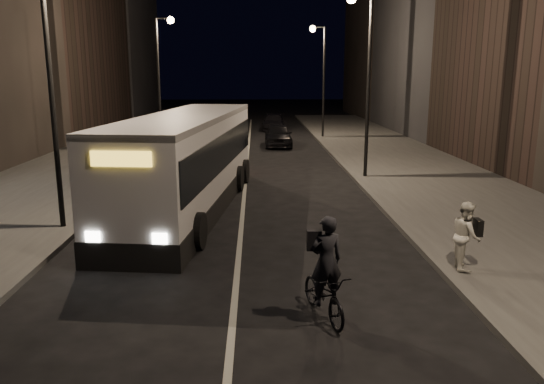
{
  "coord_description": "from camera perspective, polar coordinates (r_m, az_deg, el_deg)",
  "views": [
    {
      "loc": [
        0.49,
        -12.24,
        4.86
      ],
      "look_at": [
        0.95,
        2.73,
        1.5
      ],
      "focal_mm": 35.0,
      "sensor_mm": 36.0,
      "label": 1
    }
  ],
  "objects": [
    {
      "name": "streetlight_left_near",
      "position": [
        17.26,
        -22.1,
        13.41
      ],
      "size": [
        1.2,
        0.44,
        8.12
      ],
      "color": "black",
      "rests_on": "sidewalk_left"
    },
    {
      "name": "car_near",
      "position": [
        36.15,
        0.66,
        6.13
      ],
      "size": [
        1.83,
        4.48,
        1.52
      ],
      "primitive_type": "imported",
      "rotation": [
        0.0,
        0.0,
        -0.01
      ],
      "color": "black",
      "rests_on": "ground"
    },
    {
      "name": "streetlight_right_mid",
      "position": [
        24.73,
        9.81,
        13.63
      ],
      "size": [
        1.2,
        0.44,
        8.12
      ],
      "color": "black",
      "rests_on": "sidewalk_right"
    },
    {
      "name": "sidewalk_right",
      "position": [
        27.85,
        15.0,
        2.33
      ],
      "size": [
        7.0,
        70.0,
        0.16
      ],
      "primitive_type": "cube",
      "color": "#3E3D3B",
      "rests_on": "ground"
    },
    {
      "name": "pedestrian_woman",
      "position": [
        13.78,
        20.16,
        -4.41
      ],
      "size": [
        0.77,
        0.92,
        1.68
      ],
      "primitive_type": "imported",
      "rotation": [
        0.0,
        0.0,
        1.39
      ],
      "color": "beige",
      "rests_on": "sidewalk_right"
    },
    {
      "name": "car_far",
      "position": [
        46.77,
        0.18,
        7.51
      ],
      "size": [
        2.27,
        4.8,
        1.35
      ],
      "primitive_type": "imported",
      "rotation": [
        0.0,
        0.0,
        -0.08
      ],
      "color": "black",
      "rests_on": "ground"
    },
    {
      "name": "ground",
      "position": [
        13.18,
        -3.8,
        -9.03
      ],
      "size": [
        180.0,
        180.0,
        0.0
      ],
      "primitive_type": "plane",
      "color": "black",
      "rests_on": "ground"
    },
    {
      "name": "cyclist_on_bicycle",
      "position": [
        10.82,
        5.68,
        -9.87
      ],
      "size": [
        1.18,
        2.02,
        2.2
      ],
      "rotation": [
        0.0,
        0.0,
        0.29
      ],
      "color": "black",
      "rests_on": "ground"
    },
    {
      "name": "car_mid",
      "position": [
        34.92,
        -8.52,
        5.69
      ],
      "size": [
        1.75,
        4.42,
        1.43
      ],
      "primitive_type": "imported",
      "rotation": [
        0.0,
        0.0,
        3.2
      ],
      "color": "#313133",
      "rests_on": "ground"
    },
    {
      "name": "sidewalk_left",
      "position": [
        28.15,
        -20.37,
        2.07
      ],
      "size": [
        7.0,
        70.0,
        0.16
      ],
      "primitive_type": "cube",
      "color": "#3E3D3B",
      "rests_on": "ground"
    },
    {
      "name": "city_bus",
      "position": [
        19.33,
        -9.05,
        3.6
      ],
      "size": [
        4.2,
        12.98,
        3.44
      ],
      "rotation": [
        0.0,
        0.0,
        -0.12
      ],
      "color": "silver",
      "rests_on": "ground"
    },
    {
      "name": "streetlight_right_far",
      "position": [
        40.53,
        5.24,
        13.3
      ],
      "size": [
        1.2,
        0.44,
        8.12
      ],
      "color": "black",
      "rests_on": "sidewalk_right"
    },
    {
      "name": "streetlight_left_far",
      "position": [
        34.73,
        -11.72,
        13.22
      ],
      "size": [
        1.2,
        0.44,
        8.12
      ],
      "color": "black",
      "rests_on": "sidewalk_left"
    }
  ]
}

